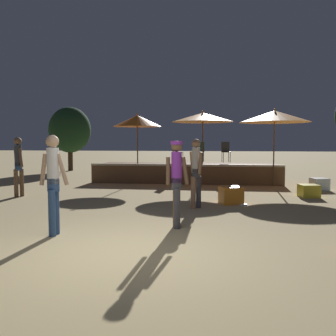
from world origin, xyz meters
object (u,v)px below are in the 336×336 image
(patio_umbrella_0, at_px, (275,117))
(cube_seat_3, at_px, (319,184))
(background_tree_0, at_px, (70,130))
(bistro_chair_2, at_px, (200,150))
(bistro_chair_0, at_px, (226,150))
(patio_umbrella_1, at_px, (137,121))
(patio_umbrella_2, at_px, (203,117))
(person_3, at_px, (196,170))
(frisbee_disc, at_px, (243,205))
(cube_seat_4, at_px, (231,195))
(person_2, at_px, (18,163))
(cube_seat_2, at_px, (309,191))
(person_0, at_px, (53,180))
(bistro_chair_1, at_px, (176,150))
(person_1, at_px, (177,179))

(patio_umbrella_0, distance_m, cube_seat_3, 3.03)
(background_tree_0, bearing_deg, bistro_chair_2, -27.36)
(bistro_chair_0, bearing_deg, bistro_chair_2, 152.12)
(patio_umbrella_1, bearing_deg, patio_umbrella_2, -2.31)
(person_3, height_order, frisbee_disc, person_3)
(cube_seat_3, distance_m, cube_seat_4, 4.72)
(person_2, bearing_deg, cube_seat_3, 143.38)
(person_3, bearing_deg, cube_seat_2, 174.22)
(bistro_chair_0, height_order, background_tree_0, background_tree_0)
(cube_seat_4, distance_m, bistro_chair_2, 6.72)
(person_2, bearing_deg, cube_seat_4, 122.48)
(patio_umbrella_1, bearing_deg, background_tree_0, 132.75)
(person_0, xyz_separation_m, bistro_chair_1, (1.15, 9.70, 0.32))
(bistro_chair_2, xyz_separation_m, background_tree_0, (-7.89, 4.08, 1.04))
(person_2, bearing_deg, cube_seat_2, 133.65)
(person_1, bearing_deg, bistro_chair_0, -20.71)
(cube_seat_2, xyz_separation_m, cube_seat_3, (0.78, 1.85, 0.01))
(bistro_chair_0, bearing_deg, patio_umbrella_2, -134.12)
(cube_seat_4, distance_m, person_0, 5.29)
(person_2, xyz_separation_m, background_tree_0, (-2.51, 10.14, 1.35))
(person_1, relative_size, background_tree_0, 0.47)
(patio_umbrella_2, bearing_deg, person_0, -105.03)
(cube_seat_2, height_order, background_tree_0, background_tree_0)
(person_0, relative_size, person_2, 1.00)
(person_1, bearing_deg, patio_umbrella_1, 4.01)
(cube_seat_4, relative_size, bistro_chair_2, 0.80)
(patio_umbrella_0, xyz_separation_m, background_tree_0, (-10.84, 6.23, -0.29))
(patio_umbrella_2, distance_m, person_2, 7.18)
(patio_umbrella_1, height_order, cube_seat_4, patio_umbrella_1)
(bistro_chair_2, distance_m, frisbee_disc, 7.03)
(patio_umbrella_2, xyz_separation_m, cube_seat_2, (3.47, -3.08, -2.50))
(cube_seat_4, bearing_deg, background_tree_0, 130.64)
(person_2, relative_size, frisbee_disc, 8.12)
(patio_umbrella_1, bearing_deg, cube_seat_4, -52.11)
(person_2, bearing_deg, background_tree_0, -129.67)
(cube_seat_3, xyz_separation_m, person_3, (-4.15, -4.28, 0.79))
(patio_umbrella_0, bearing_deg, person_0, -121.32)
(patio_umbrella_1, distance_m, bistro_chair_0, 4.10)
(frisbee_disc, bearing_deg, bistro_chair_0, 93.45)
(patio_umbrella_2, height_order, person_2, patio_umbrella_2)
(person_1, distance_m, person_3, 2.28)
(cube_seat_3, relative_size, bistro_chair_2, 0.72)
(cube_seat_2, xyz_separation_m, frisbee_disc, (-2.13, -1.81, -0.18))
(cube_seat_2, height_order, frisbee_disc, cube_seat_2)
(person_1, xyz_separation_m, bistro_chair_1, (-1.03, 8.79, 0.36))
(patio_umbrella_2, xyz_separation_m, bistro_chair_2, (-0.19, 1.83, -1.33))
(person_2, bearing_deg, patio_umbrella_0, 151.57)
(cube_seat_3, bearing_deg, person_3, -134.13)
(person_0, bearing_deg, bistro_chair_0, -20.18)
(bistro_chair_0, relative_size, bistro_chair_1, 1.00)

